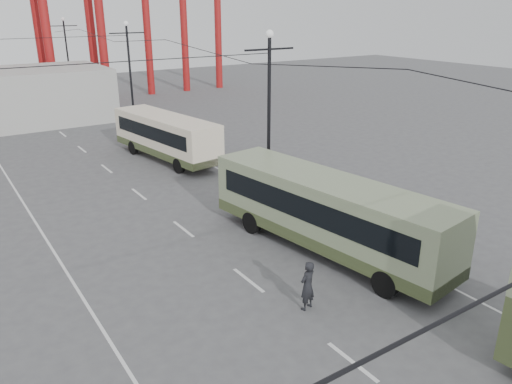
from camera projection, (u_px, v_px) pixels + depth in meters
road_markings at (157, 206)px, 27.94m from camera, size 12.52×120.00×0.01m
lamp_post_mid at (269, 115)px, 28.36m from camera, size 3.20×0.44×9.32m
lamp_post_far at (130, 75)px, 45.51m from camera, size 3.20×0.44×9.32m
lamp_post_distant at (68, 56)px, 62.66m from camera, size 3.20×0.44×9.32m
single_decker_green at (327, 211)px, 22.13m from camera, size 4.43×12.40×3.43m
single_decker_cream at (166, 135)px, 35.81m from camera, size 4.00×10.55×3.20m
pedestrian at (307, 286)px, 18.08m from camera, size 0.79×0.62×1.92m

